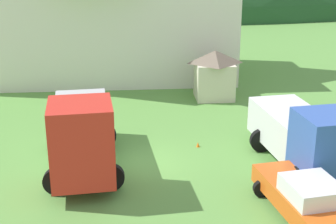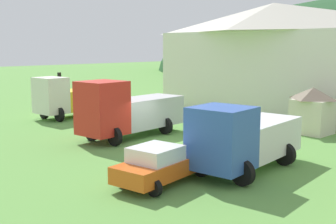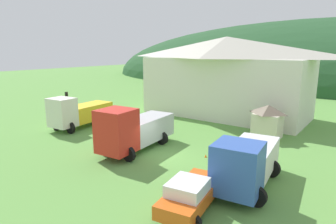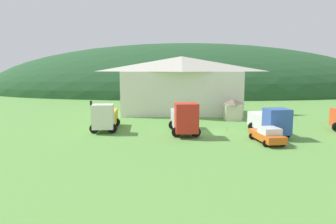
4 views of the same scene
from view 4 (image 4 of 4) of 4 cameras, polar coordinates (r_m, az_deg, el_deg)
name	(u,v)px [view 4 (image 4 of 4)]	position (r m, az deg, el deg)	size (l,w,h in m)	color
ground_plane	(206,133)	(36.73, 6.92, -3.77)	(200.00, 200.00, 0.00)	#5B9342
forested_hill_backdrop	(186,92)	(101.98, 3.24, 3.71)	(127.85, 60.00, 30.58)	#234C28
depot_building	(181,84)	(51.60, 2.44, 5.04)	(20.27, 9.08, 9.37)	white
play_shed_cream	(233,109)	(46.28, 11.71, 0.51)	(2.51, 2.28, 3.06)	beige
heavy_rig_striped	(105,117)	(38.60, -11.33, -0.88)	(3.53, 7.05, 3.34)	silver
crane_truck_red	(184,118)	(35.83, 2.96, -1.10)	(3.60, 7.60, 3.71)	red
box_truck_blue	(270,121)	(36.68, 18.01, -1.56)	(3.65, 7.02, 3.21)	#3356AD
service_pickup_orange	(267,135)	(32.89, 17.60, -3.99)	(2.79, 5.10, 1.66)	#DB5919
traffic_light_west	(91,112)	(38.82, -13.76, 0.02)	(0.20, 0.32, 3.56)	#4C4C51
traffic_cone_near_pickup	(254,130)	(39.40, 15.32, -3.20)	(0.36, 0.36, 0.45)	orange
traffic_cone_mid_row	(227,130)	(38.79, 10.68, -3.22)	(0.36, 0.36, 0.47)	orange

